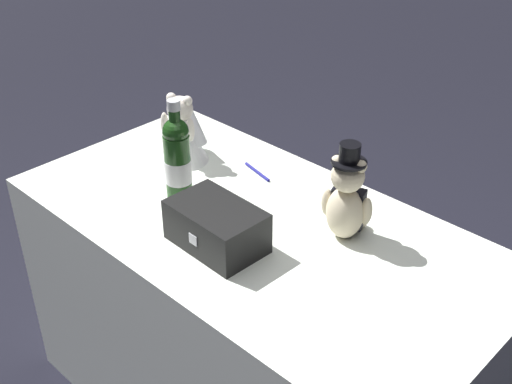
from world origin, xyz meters
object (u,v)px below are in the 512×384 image
champagne_bottle (177,158)px  gift_case_black (215,226)px  teddy_bear_bride (183,130)px  signing_pen (256,171)px  teddy_bear_groom (347,199)px

champagne_bottle → gift_case_black: size_ratio=1.22×
teddy_bear_bride → signing_pen: 0.27m
champagne_bottle → gift_case_black: champagne_bottle is taller
signing_pen → teddy_bear_groom: bearing=-10.8°
champagne_bottle → teddy_bear_bride: bearing=135.7°
gift_case_black → teddy_bear_bride: bearing=148.7°
teddy_bear_groom → teddy_bear_bride: bearing=-178.6°
teddy_bear_groom → gift_case_black: bearing=-128.7°
signing_pen → gift_case_black: (0.19, -0.35, 0.05)m
signing_pen → champagne_bottle: bearing=-102.8°
teddy_bear_groom → signing_pen: size_ratio=2.08×
teddy_bear_groom → gift_case_black: (-0.22, -0.28, -0.06)m
champagne_bottle → signing_pen: champagne_bottle is taller
signing_pen → gift_case_black: 0.41m
teddy_bear_bride → signing_pen: size_ratio=1.70×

